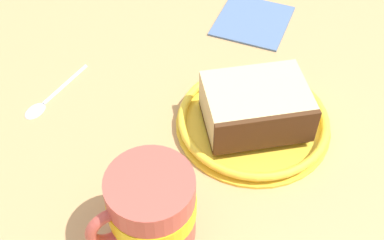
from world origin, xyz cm
name	(u,v)px	position (x,y,z in cm)	size (l,w,h in cm)	color
ground_plane	(210,143)	(0.00, 0.00, -1.67)	(112.13, 112.13, 3.35)	tan
small_plate	(253,121)	(-4.06, 3.31, 0.86)	(18.42, 18.42, 1.73)	yellow
cake_slice	(256,107)	(-3.87, 3.51, 3.41)	(14.48, 14.37, 5.30)	#472814
tea_mug	(151,208)	(14.14, 2.84, 4.60)	(10.39, 8.40, 8.86)	#BF4C3F
teaspoon	(44,101)	(8.11, -19.66, 0.35)	(11.37, 2.25, 0.80)	silver
folded_napkin	(253,20)	(-21.59, -7.41, 0.30)	(11.01, 10.12, 0.60)	slate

